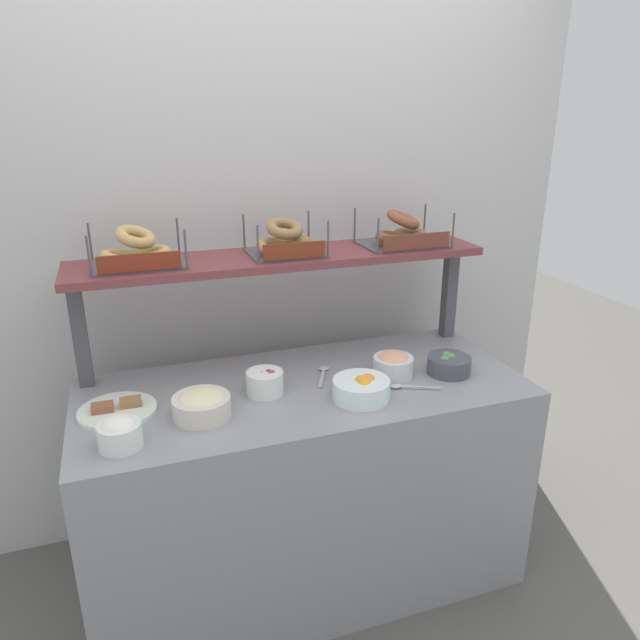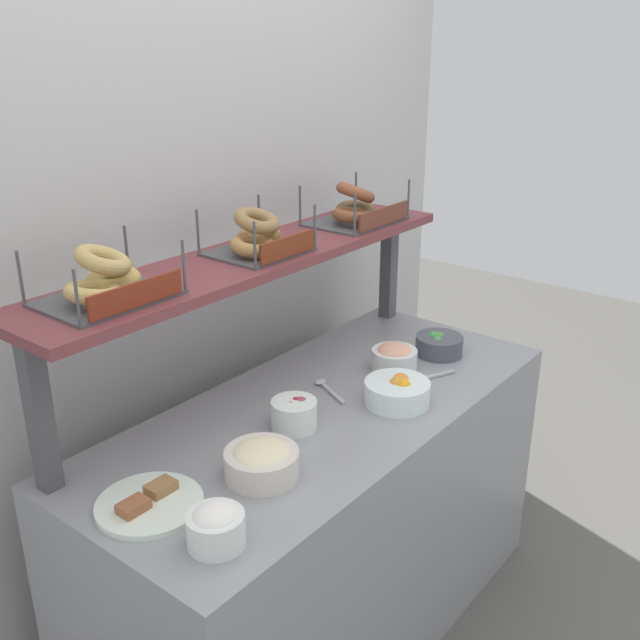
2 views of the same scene
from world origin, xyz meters
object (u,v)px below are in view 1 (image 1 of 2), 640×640
bowl_beet_salad (265,382)px  bagel_basket_everything (285,242)px  bowl_cream_cheese (120,433)px  bowl_veggie_mix (449,364)px  bowl_potato_salad (202,405)px  bagel_basket_cinnamon_raisin (402,234)px  serving_spoon_near_plate (323,373)px  bowl_lox_spread (393,364)px  serving_plate_white (117,410)px  serving_spoon_by_edge (407,387)px  bagel_basket_sesame (137,253)px  bowl_fruit_salad (362,388)px

bowl_beet_salad → bagel_basket_everything: (0.16, 0.27, 0.43)m
bowl_cream_cheese → bowl_veggie_mix: bowl_cream_cheese is taller
bowl_cream_cheese → bowl_potato_salad: 0.28m
bagel_basket_cinnamon_raisin → serving_spoon_near_plate: bearing=-155.0°
serving_spoon_near_plate → bagel_basket_cinnamon_raisin: bagel_basket_cinnamon_raisin is taller
bowl_lox_spread → serving_spoon_near_plate: bowl_lox_spread is taller
serving_plate_white → serving_spoon_by_edge: (0.99, -0.16, -0.00)m
bowl_veggie_mix → bagel_basket_sesame: size_ratio=0.51×
serving_spoon_by_edge → bagel_basket_cinnamon_raisin: bagel_basket_cinnamon_raisin is taller
bowl_potato_salad → bagel_basket_sesame: bagel_basket_sesame is taller
bowl_potato_salad → serving_plate_white: 0.29m
serving_plate_white → bagel_basket_cinnamon_raisin: 1.26m
bowl_cream_cheese → serving_spoon_by_edge: bowl_cream_cheese is taller
bowl_potato_salad → bowl_lox_spread: bearing=6.1°
serving_plate_white → serving_spoon_near_plate: bearing=4.0°
bowl_cream_cheese → bagel_basket_everything: size_ratio=0.47×
serving_spoon_near_plate → bowl_veggie_mix: bearing=-17.2°
serving_spoon_by_edge → bagel_basket_everything: bagel_basket_everything is taller
bowl_lox_spread → bowl_fruit_salad: size_ratio=0.76×
bowl_beet_salad → serving_spoon_near_plate: (0.24, 0.08, -0.04)m
bowl_fruit_salad → bagel_basket_cinnamon_raisin: bearing=50.5°
bagel_basket_cinnamon_raisin → bowl_beet_salad: bearing=-157.7°
bowl_potato_salad → bowl_veggie_mix: bearing=1.9°
serving_plate_white → bagel_basket_cinnamon_raisin: bagel_basket_cinnamon_raisin is taller
bowl_lox_spread → bagel_basket_sesame: (-0.87, 0.30, 0.43)m
bowl_cream_cheese → bagel_basket_everything: bagel_basket_everything is taller
bowl_veggie_mix → serving_spoon_near_plate: bearing=162.8°
bowl_cream_cheese → bagel_basket_sesame: bearing=76.2°
bowl_fruit_salad → bowl_lox_spread: bearing=35.7°
bowl_lox_spread → serving_spoon_near_plate: size_ratio=0.93×
bowl_fruit_salad → bagel_basket_sesame: bagel_basket_sesame is taller
serving_plate_white → bagel_basket_everything: 0.85m
bowl_fruit_salad → bowl_veggie_mix: bearing=12.1°
bowl_cream_cheese → serving_spoon_near_plate: 0.79m
bowl_beet_salad → bowl_fruit_salad: size_ratio=0.66×
bowl_veggie_mix → bagel_basket_sesame: 1.22m
bowl_beet_salad → serving_spoon_by_edge: size_ratio=0.77×
bowl_lox_spread → serving_spoon_by_edge: bearing=-89.1°
bowl_lox_spread → serving_plate_white: (-0.99, 0.04, -0.04)m
bowl_veggie_mix → bagel_basket_cinnamon_raisin: bearing=99.2°
bowl_beet_salad → bowl_fruit_salad: (0.31, -0.15, -0.01)m
bowl_veggie_mix → serving_spoon_by_edge: bowl_veggie_mix is taller
serving_spoon_by_edge → bowl_fruit_salad: bearing=-174.9°
bowl_lox_spread → serving_spoon_near_plate: bearing=159.2°
serving_plate_white → serving_spoon_by_edge: bearing=-9.0°
serving_plate_white → serving_spoon_near_plate: serving_plate_white is taller
bowl_cream_cheese → bowl_beet_salad: bearing=21.7°
bowl_veggie_mix → bowl_beet_salad: bowl_beet_salad is taller
bowl_lox_spread → bowl_fruit_salad: bearing=-144.3°
serving_plate_white → bagel_basket_sesame: size_ratio=0.80×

